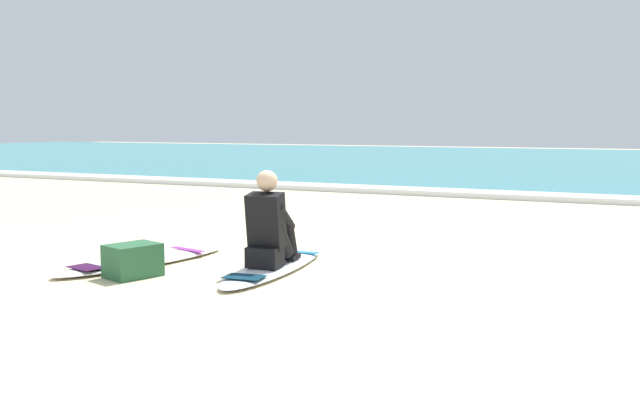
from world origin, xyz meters
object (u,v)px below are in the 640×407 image
(surfboard_main, at_px, (275,266))
(surfboard_spare_near, at_px, (144,261))
(surfer_seated, at_px, (269,229))
(beach_bag, at_px, (133,260))

(surfboard_main, xyz_separation_m, surfboard_spare_near, (-1.39, -0.36, 0.00))
(surfboard_main, relative_size, surfer_seated, 2.46)
(surfboard_spare_near, height_order, beach_bag, beach_bag)
(surfboard_main, bearing_deg, surfboard_spare_near, -165.57)
(surfer_seated, xyz_separation_m, surfboard_spare_near, (-1.40, -0.23, -0.40))
(surfboard_main, height_order, surfboard_spare_near, same)
(surfboard_spare_near, bearing_deg, beach_bag, -58.87)
(surfboard_main, distance_m, beach_bag, 1.40)
(surfer_seated, relative_size, beach_bag, 1.97)
(surfboard_main, height_order, beach_bag, beach_bag)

